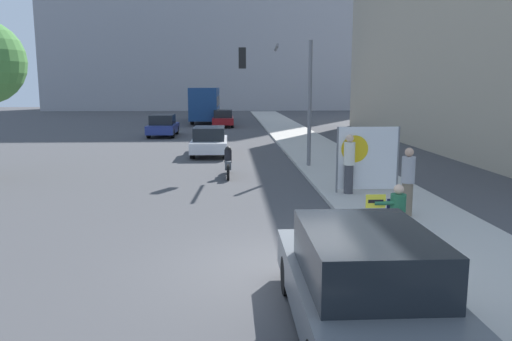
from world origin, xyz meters
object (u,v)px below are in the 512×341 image
Objects in this scene: jogger_on_sidewalk at (408,181)px; car_on_road_distant at (223,118)px; car_on_road_nearest at (209,141)px; seated_protester at (398,210)px; parked_car_curbside at (363,283)px; protest_banner at (367,158)px; pedestrian_behind at (349,163)px; motorcycle_on_road at (228,163)px; traffic_light_pole at (283,81)px; city_bus_on_road at (206,102)px; car_on_road_midblock at (163,126)px.

jogger_on_sidewalk is 31.59m from car_on_road_distant.
jogger_on_sidewalk is 14.03m from car_on_road_nearest.
parked_car_curbside is at bearing -110.51° from seated_protester.
protest_banner reaches higher than car_on_road_distant.
pedestrian_behind is 8.93m from parked_car_curbside.
pedestrian_behind is at bearing 77.78° from parked_car_curbside.
car_on_road_nearest is (-4.71, 14.73, -0.03)m from seated_protester.
jogger_on_sidewalk reaches higher than seated_protester.
car_on_road_distant is at bearing 99.77° from protest_banner.
motorcycle_on_road is at bearing -81.30° from car_on_road_nearest.
protest_banner is 6.45m from traffic_light_pole.
seated_protester is 0.10× the size of city_bus_on_road.
parked_car_curbside is at bearing -86.35° from car_on_road_distant.
city_bus_on_road is at bearing 95.46° from parked_car_curbside.
pedestrian_behind is (-0.86, 2.76, 0.05)m from jogger_on_sidewalk.
jogger_on_sidewalk is 0.41× the size of car_on_road_nearest.
car_on_road_distant is at bearing 93.65° from parked_car_curbside.
protest_banner is 28.66m from car_on_road_distant.
city_bus_on_road is (-4.16, 43.54, 1.15)m from parked_car_curbside.
traffic_light_pole is at bearing -82.95° from car_on_road_distant.
pedestrian_behind is 11.16m from car_on_road_nearest.
motorcycle_on_road is (2.29, -30.97, -1.40)m from city_bus_on_road.
city_bus_on_road is at bearing 100.88° from protest_banner.
protest_banner is 0.48× the size of car_on_road_nearest.
car_on_road_midblock is 0.35× the size of city_bus_on_road.
pedestrian_behind reaches higher than seated_protester.
city_bus_on_road is (-4.59, 29.04, -1.72)m from traffic_light_pole.
parked_car_curbside is 1.04× the size of car_on_road_nearest.
car_on_road_midblock is 1.00× the size of car_on_road_distant.
city_bus_on_road reaches higher than pedestrian_behind.
traffic_light_pole is at bearing -91.82° from jogger_on_sidewalk.
protest_banner is 0.47× the size of car_on_road_distant.
car_on_road_nearest is (-2.83, 18.82, -0.05)m from parked_car_curbside.
seated_protester is 4.51m from parked_car_curbside.
protest_banner reaches higher than motorcycle_on_road.
jogger_on_sidewalk is 38.22m from city_bus_on_road.
car_on_road_nearest is 0.98× the size of car_on_road_midblock.
car_on_road_nearest is at bearing -69.92° from car_on_road_midblock.
protest_banner is at bearing 86.88° from seated_protester.
traffic_light_pole is at bearing -64.19° from car_on_road_midblock.
jogger_on_sidewalk reaches higher than car_on_road_distant.
car_on_road_midblock is at bearing -85.02° from jogger_on_sidewalk.
car_on_road_midblock is at bearing 112.87° from seated_protester.
jogger_on_sidewalk is at bearing -67.99° from car_on_road_midblock.
seated_protester is at bearing -71.30° from car_on_road_midblock.
seated_protester is 0.55× the size of motorcycle_on_road.
pedestrian_behind is 0.86× the size of motorcycle_on_road.
parked_car_curbside is at bearing -91.69° from traffic_light_pole.
seated_protester is 4.86m from protest_banner.
car_on_road_distant is 24.57m from motorcycle_on_road.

